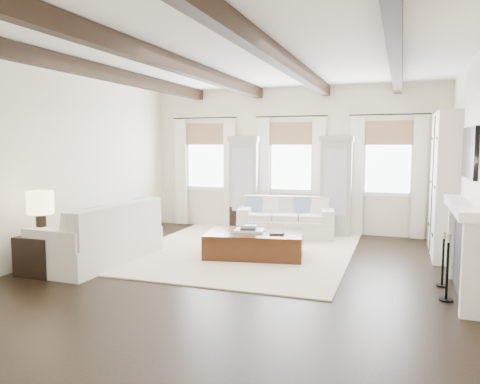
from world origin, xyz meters
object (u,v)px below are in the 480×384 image
(ottoman, at_px, (255,244))
(side_table_back, at_px, (239,218))
(side_table_front, at_px, (43,254))
(sofa_left, at_px, (103,239))
(sofa_back, at_px, (286,221))

(ottoman, bearing_deg, side_table_back, 105.12)
(side_table_front, bearing_deg, sofa_left, 62.71)
(side_table_back, bearing_deg, side_table_front, -109.95)
(side_table_back, bearing_deg, sofa_left, -108.00)
(sofa_left, relative_size, ottoman, 1.42)
(sofa_back, height_order, side_table_front, sofa_back)
(sofa_back, distance_m, ottoman, 1.88)
(sofa_left, bearing_deg, ottoman, 27.79)
(side_table_front, bearing_deg, ottoman, 37.40)
(sofa_left, relative_size, side_table_front, 3.95)
(sofa_back, relative_size, ottoman, 1.26)
(sofa_back, bearing_deg, side_table_back, 157.80)
(ottoman, relative_size, side_table_front, 2.79)
(sofa_back, bearing_deg, ottoman, -93.35)
(side_table_front, distance_m, side_table_back, 4.72)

